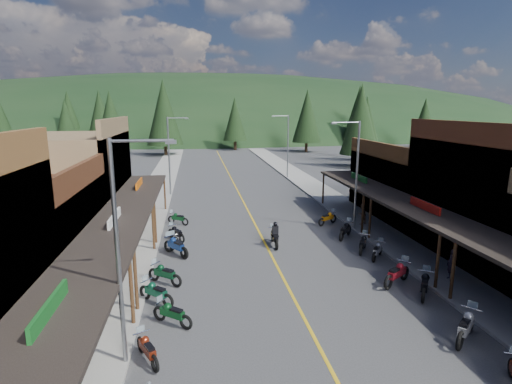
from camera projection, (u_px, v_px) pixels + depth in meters
name	position (u px, v px, depth m)	size (l,w,h in m)	color
ground	(284.00, 281.00, 21.00)	(220.00, 220.00, 0.00)	#38383A
centerline	(241.00, 197.00, 40.34)	(0.15, 90.00, 0.01)	gold
sidewalk_west	(153.00, 200.00, 39.05)	(3.40, 94.00, 0.15)	gray
sidewalk_east	(324.00, 194.00, 41.61)	(3.40, 94.00, 0.15)	gray
shop_west_2	(11.00, 237.00, 20.10)	(10.90, 9.00, 6.20)	#3F2111
shop_west_3	(67.00, 183.00, 29.17)	(10.90, 10.20, 8.20)	brown
shop_east_2	(503.00, 199.00, 23.94)	(10.90, 9.00, 8.20)	#562B19
shop_east_3	(416.00, 185.00, 33.42)	(10.90, 10.20, 6.20)	#4C2D16
streetlight_0	(122.00, 245.00, 13.25)	(2.16, 0.18, 8.00)	gray
streetlight_1	(170.00, 152.00, 40.33)	(2.16, 0.18, 8.00)	gray
streetlight_2	(355.00, 171.00, 28.83)	(2.16, 0.18, 8.00)	gray
streetlight_3	(287.00, 144.00, 50.11)	(2.16, 0.18, 8.00)	gray
ridge_hill	(207.00, 131.00, 151.55)	(310.00, 140.00, 60.00)	black
pine_0	(0.00, 121.00, 73.73)	(5.04, 5.04, 11.00)	black
pine_1	(100.00, 116.00, 83.66)	(5.88, 5.88, 12.50)	black
pine_2	(164.00, 113.00, 73.96)	(6.72, 6.72, 14.00)	black
pine_3	(235.00, 119.00, 84.06)	(5.04, 5.04, 11.00)	black
pine_4	(307.00, 116.00, 80.16)	(5.88, 5.88, 12.50)	black
pine_5	(359.00, 111.00, 93.96)	(6.72, 6.72, 14.00)	black
pine_6	(424.00, 119.00, 88.30)	(5.04, 5.04, 11.00)	black
pine_7	(69.00, 115.00, 88.29)	(5.88, 5.88, 12.50)	black
pine_8	(67.00, 129.00, 55.21)	(4.48, 4.48, 10.00)	black
pine_9	(366.00, 123.00, 66.72)	(4.93, 4.93, 10.80)	black
pine_10	(111.00, 121.00, 65.30)	(5.38, 5.38, 11.60)	black
pine_11	(361.00, 119.00, 59.19)	(5.82, 5.82, 12.40)	black
bike_west_5	(147.00, 348.00, 14.19)	(0.63, 1.90, 1.09)	maroon
bike_west_6	(172.00, 313.00, 16.60)	(0.67, 2.00, 1.14)	#0D431C
bike_west_7	(156.00, 291.00, 18.41)	(0.71, 2.13, 1.22)	#0E472F
bike_west_8	(165.00, 273.00, 20.47)	(0.71, 2.14, 1.22)	#0B381D
bike_west_9	(176.00, 245.00, 24.41)	(0.78, 2.35, 1.34)	navy
bike_west_10	(177.00, 244.00, 24.68)	(0.75, 2.24, 1.28)	black
bike_west_11	(176.00, 232.00, 27.23)	(0.67, 2.01, 1.15)	black
bike_west_12	(178.00, 218.00, 30.94)	(0.63, 1.89, 1.08)	#0C3F1B
bike_east_5	(466.00, 325.00, 15.47)	(0.78, 2.33, 1.33)	#9E9EA3
bike_east_6	(425.00, 284.00, 19.17)	(0.74, 2.21, 1.26)	black
bike_east_7	(397.00, 273.00, 20.37)	(0.78, 2.34, 1.34)	maroon
bike_east_8	(377.00, 250.00, 23.98)	(0.65, 1.94, 1.11)	#9C9CA1
bike_east_9	(363.00, 243.00, 25.07)	(0.69, 2.07, 1.18)	black
bike_east_10	(345.00, 229.00, 27.68)	(0.74, 2.22, 1.27)	black
bike_east_11	(328.00, 217.00, 30.93)	(0.67, 2.00, 1.15)	#C9760E
rider_on_bike	(275.00, 236.00, 26.14)	(0.82, 2.28, 1.72)	black
pedestrian_east_a	(452.00, 265.00, 20.62)	(0.60, 0.39, 1.64)	#231C2B
pedestrian_east_b	(362.00, 214.00, 30.48)	(0.77, 0.44, 1.58)	brown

